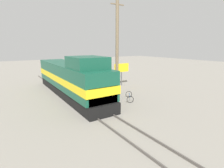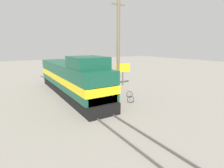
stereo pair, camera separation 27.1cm
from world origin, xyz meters
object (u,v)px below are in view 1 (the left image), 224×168
at_px(person_bystander, 117,92).
at_px(vendor_umbrella, 106,79).
at_px(locomotive, 71,79).
at_px(utility_pole, 117,43).
at_px(bicycle, 129,97).
at_px(billboard_sign, 122,69).

bearing_deg(person_bystander, vendor_umbrella, 79.95).
height_order(locomotive, vendor_umbrella, locomotive).
xyz_separation_m(utility_pole, bicycle, (-1.10, -3.95, -5.52)).
relative_size(utility_pole, billboard_sign, 3.71).
relative_size(locomotive, person_bystander, 8.88).
distance_m(locomotive, vendor_umbrella, 3.96).
height_order(locomotive, utility_pole, utility_pole).
distance_m(vendor_umbrella, billboard_sign, 5.01).
bearing_deg(billboard_sign, person_bystander, -129.53).
height_order(locomotive, person_bystander, locomotive).
xyz_separation_m(locomotive, utility_pole, (5.61, -0.91, 3.92)).
xyz_separation_m(locomotive, bicycle, (4.51, -4.86, -1.60)).
bearing_deg(bicycle, utility_pole, 108.47).
height_order(vendor_umbrella, person_bystander, vendor_umbrella).
height_order(locomotive, billboard_sign, locomotive).
height_order(billboard_sign, person_bystander, billboard_sign).
xyz_separation_m(billboard_sign, person_bystander, (-4.73, -5.73, -1.37)).
relative_size(vendor_umbrella, bicycle, 1.07).
xyz_separation_m(billboard_sign, bicycle, (-3.34, -6.07, -2.01)).
distance_m(billboard_sign, person_bystander, 7.55).
relative_size(billboard_sign, bicycle, 1.57).
bearing_deg(utility_pole, vendor_umbrella, -163.78).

